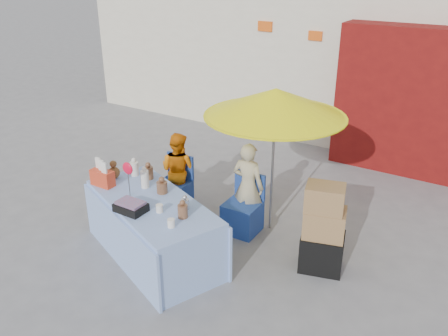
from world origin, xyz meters
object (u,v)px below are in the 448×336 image
Objects in this scene: chair_right at (243,215)px; vendor_orange at (178,170)px; market_table at (153,227)px; chair_left at (174,194)px; box_stack at (323,231)px; umbrella at (275,103)px; vendor_beige at (248,186)px.

vendor_orange reaches higher than chair_right.
market_table reaches higher than chair_right.
chair_right is at bearing -1.77° from chair_left.
box_stack is at bearing -12.43° from chair_right.
chair_left is at bearing 174.54° from box_stack.
chair_left is 0.70× the size of vendor_orange.
vendor_orange is 2.02m from umbrella.
box_stack is at bearing 47.06° from market_table.
chair_left is 2.27m from umbrella.
market_table is 2.18m from box_stack.
vendor_orange reaches higher than box_stack.
vendor_orange is 2.57m from box_stack.
box_stack is at bearing -7.24° from chair_left.
box_stack is (1.29, -0.38, -0.12)m from vendor_beige.
market_table is at bearing 60.37° from vendor_beige.
market_table is at bearing 111.94° from vendor_orange.
vendor_beige reaches higher than market_table.
vendor_orange is (0.00, 0.13, 0.35)m from chair_left.
umbrella reaches higher than box_stack.
chair_right is (0.68, 1.16, -0.17)m from market_table.
umbrella reaches higher than vendor_orange.
vendor_orange is 1.04× the size of box_stack.
market_table is at bearing -155.17° from box_stack.
chair_right is at bearing 169.35° from box_stack.
chair_left and chair_right have the same top height.
umbrella reaches higher than market_table.
chair_right is 1.31m from vendor_orange.
market_table is 1.42m from vendor_orange.
box_stack is (1.29, -0.24, 0.28)m from chair_right.
vendor_orange is 0.93× the size of vendor_beige.
vendor_beige is 1.12× the size of box_stack.
vendor_beige reaches higher than box_stack.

